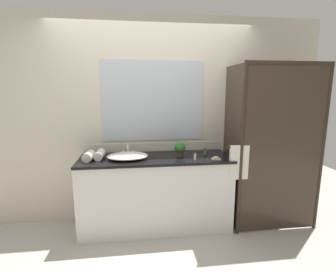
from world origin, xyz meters
TOP-DOWN VIEW (x-y plane):
  - ground_plane at (0.00, 0.00)m, footprint 8.00×8.00m
  - wall_back_with_mirror at (0.00, 0.34)m, footprint 4.40×0.06m
  - vanity_cabinet at (0.00, 0.01)m, footprint 1.80×0.58m
  - shower_enclosure at (1.27, -0.19)m, footprint 1.20×0.59m
  - sink_basin at (-0.33, -0.02)m, footprint 0.48×0.35m
  - faucet at (-0.33, 0.14)m, footprint 0.17×0.16m
  - potted_plant at (0.30, 0.02)m, footprint 0.14×0.14m
  - soap_dish at (0.69, -0.18)m, footprint 0.10×0.07m
  - amenity_bottle_shampoo at (0.44, -0.17)m, footprint 0.03×0.03m
  - amenity_bottle_body_wash at (0.62, 0.04)m, footprint 0.03×0.03m
  - rolled_towel_near_edge at (-0.76, -0.04)m, footprint 0.13×0.21m
  - rolled_towel_middle at (-0.65, 0.02)m, footprint 0.11×0.23m

SIDE VIEW (x-z plane):
  - ground_plane at x=0.00m, z-range 0.00..0.00m
  - vanity_cabinet at x=0.00m, z-range 0.00..0.90m
  - soap_dish at x=0.69m, z-range 0.90..0.93m
  - sink_basin at x=-0.33m, z-range 0.90..0.97m
  - amenity_bottle_body_wash at x=0.62m, z-range 0.90..0.98m
  - amenity_bottle_shampoo at x=0.44m, z-range 0.90..0.99m
  - faucet at x=-0.33m, z-range 0.88..1.02m
  - rolled_towel_middle at x=-0.65m, z-range 0.90..1.00m
  - rolled_towel_near_edge at x=-0.76m, z-range 0.90..1.01m
  - potted_plant at x=0.30m, z-range 0.91..1.08m
  - shower_enclosure at x=1.27m, z-range 0.02..2.02m
  - wall_back_with_mirror at x=0.00m, z-range 0.01..2.61m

